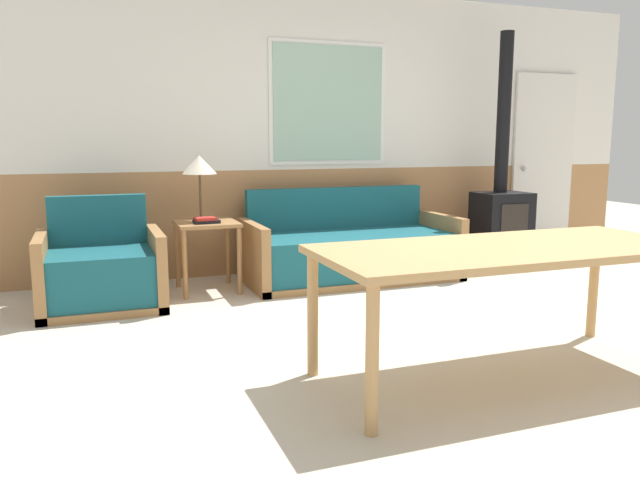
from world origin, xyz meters
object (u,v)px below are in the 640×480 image
(couch, at_px, (351,252))
(armchair, at_px, (101,273))
(wood_stove, at_px, (502,206))
(side_table, at_px, (207,235))
(table_lamp, at_px, (199,166))
(dining_table, at_px, (508,257))

(couch, xyz_separation_m, armchair, (-2.18, -0.22, 0.01))
(wood_stove, bearing_deg, couch, -178.11)
(armchair, bearing_deg, side_table, 13.17)
(armchair, height_order, wood_stove, wood_stove)
(table_lamp, distance_m, dining_table, 2.89)
(side_table, bearing_deg, dining_table, -65.19)
(dining_table, bearing_deg, couch, 86.37)
(table_lamp, height_order, dining_table, table_lamp)
(armchair, bearing_deg, wood_stove, 1.52)
(wood_stove, bearing_deg, table_lamp, 178.99)
(couch, height_order, dining_table, couch)
(armchair, bearing_deg, couch, 3.24)
(couch, xyz_separation_m, table_lamp, (-1.35, 0.11, 0.80))
(side_table, xyz_separation_m, table_lamp, (-0.03, 0.09, 0.57))
(side_table, relative_size, wood_stove, 0.26)
(couch, distance_m, armchair, 2.19)
(side_table, height_order, table_lamp, table_lamp)
(side_table, height_order, dining_table, dining_table)
(armchair, relative_size, table_lamp, 1.65)
(dining_table, bearing_deg, armchair, 131.75)
(dining_table, bearing_deg, table_lamp, 114.62)
(wood_stove, bearing_deg, side_table, -179.33)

